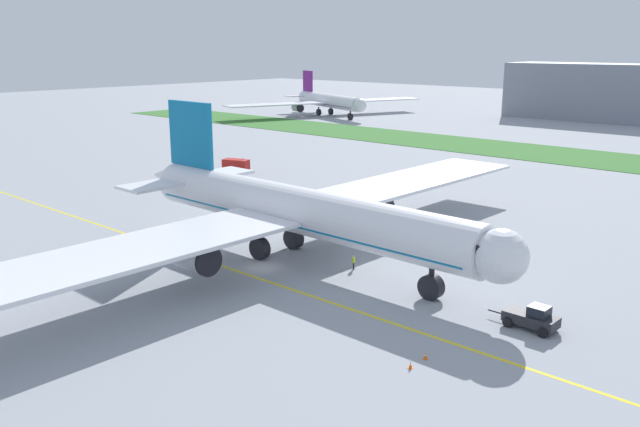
{
  "coord_description": "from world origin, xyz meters",
  "views": [
    {
      "loc": [
        51.54,
        -47.6,
        24.0
      ],
      "look_at": [
        -1.9,
        11.67,
        3.67
      ],
      "focal_mm": 37.38,
      "sensor_mm": 36.0,
      "label": 1
    }
  ],
  "objects_px": {
    "ground_crew_wingwalker_port": "(354,261)",
    "service_truck_baggage_loader": "(236,165)",
    "pushback_tug": "(532,318)",
    "traffic_cone_near_nose": "(410,365)",
    "traffic_cone_port_wing": "(426,356)",
    "parked_airliner_far_left": "(328,101)",
    "airliner_foreground": "(294,210)"
  },
  "relations": [
    {
      "from": "traffic_cone_port_wing",
      "to": "traffic_cone_near_nose",
      "type": "bearing_deg",
      "value": -89.71
    },
    {
      "from": "pushback_tug",
      "to": "parked_airliner_far_left",
      "type": "relative_size",
      "value": 0.09
    },
    {
      "from": "traffic_cone_near_nose",
      "to": "parked_airliner_far_left",
      "type": "bearing_deg",
      "value": 133.32
    },
    {
      "from": "ground_crew_wingwalker_port",
      "to": "parked_airliner_far_left",
      "type": "distance_m",
      "value": 162.62
    },
    {
      "from": "ground_crew_wingwalker_port",
      "to": "parked_airliner_far_left",
      "type": "relative_size",
      "value": 0.02
    },
    {
      "from": "ground_crew_wingwalker_port",
      "to": "traffic_cone_port_wing",
      "type": "relative_size",
      "value": 2.75
    },
    {
      "from": "pushback_tug",
      "to": "traffic_cone_port_wing",
      "type": "bearing_deg",
      "value": -108.46
    },
    {
      "from": "traffic_cone_port_wing",
      "to": "parked_airliner_far_left",
      "type": "relative_size",
      "value": 0.01
    },
    {
      "from": "airliner_foreground",
      "to": "traffic_cone_near_nose",
      "type": "bearing_deg",
      "value": -27.82
    },
    {
      "from": "pushback_tug",
      "to": "service_truck_baggage_loader",
      "type": "xyz_separation_m",
      "value": [
        -74.89,
        31.35,
        0.38
      ]
    },
    {
      "from": "airliner_foreground",
      "to": "parked_airliner_far_left",
      "type": "xyz_separation_m",
      "value": [
        -102.06,
        121.7,
        -0.73
      ]
    },
    {
      "from": "ground_crew_wingwalker_port",
      "to": "airliner_foreground",
      "type": "bearing_deg",
      "value": -167.97
    },
    {
      "from": "airliner_foreground",
      "to": "traffic_cone_port_wing",
      "type": "height_order",
      "value": "airliner_foreground"
    },
    {
      "from": "airliner_foreground",
      "to": "service_truck_baggage_loader",
      "type": "xyz_separation_m",
      "value": [
        -45.91,
        31.08,
        -4.33
      ]
    },
    {
      "from": "ground_crew_wingwalker_port",
      "to": "parked_airliner_far_left",
      "type": "height_order",
      "value": "parked_airliner_far_left"
    },
    {
      "from": "pushback_tug",
      "to": "traffic_cone_port_wing",
      "type": "relative_size",
      "value": 11.02
    },
    {
      "from": "airliner_foreground",
      "to": "traffic_cone_near_nose",
      "type": "distance_m",
      "value": 29.14
    },
    {
      "from": "traffic_cone_near_nose",
      "to": "service_truck_baggage_loader",
      "type": "bearing_deg",
      "value": 148.04
    },
    {
      "from": "traffic_cone_near_nose",
      "to": "parked_airliner_far_left",
      "type": "xyz_separation_m",
      "value": [
        -127.38,
        135.06,
        4.73
      ]
    },
    {
      "from": "traffic_cone_port_wing",
      "to": "service_truck_baggage_loader",
      "type": "height_order",
      "value": "service_truck_baggage_loader"
    },
    {
      "from": "parked_airliner_far_left",
      "to": "traffic_cone_near_nose",
      "type": "bearing_deg",
      "value": -46.68
    },
    {
      "from": "service_truck_baggage_loader",
      "to": "parked_airliner_far_left",
      "type": "bearing_deg",
      "value": 121.78
    },
    {
      "from": "traffic_cone_near_nose",
      "to": "traffic_cone_port_wing",
      "type": "xyz_separation_m",
      "value": [
        -0.01,
        2.08,
        0.0
      ]
    },
    {
      "from": "ground_crew_wingwalker_port",
      "to": "service_truck_baggage_loader",
      "type": "bearing_deg",
      "value": 151.1
    },
    {
      "from": "pushback_tug",
      "to": "ground_crew_wingwalker_port",
      "type": "distance_m",
      "value": 21.56
    },
    {
      "from": "pushback_tug",
      "to": "parked_airliner_far_left",
      "type": "bearing_deg",
      "value": 137.05
    },
    {
      "from": "airliner_foreground",
      "to": "traffic_cone_near_nose",
      "type": "xyz_separation_m",
      "value": [
        25.32,
        -13.36,
        -5.46
      ]
    },
    {
      "from": "airliner_foreground",
      "to": "ground_crew_wingwalker_port",
      "type": "relative_size",
      "value": 56.01
    },
    {
      "from": "ground_crew_wingwalker_port",
      "to": "parked_airliner_far_left",
      "type": "xyz_separation_m",
      "value": [
        -109.56,
        120.1,
        4.05
      ]
    },
    {
      "from": "airliner_foreground",
      "to": "service_truck_baggage_loader",
      "type": "bearing_deg",
      "value": 145.9
    },
    {
      "from": "ground_crew_wingwalker_port",
      "to": "service_truck_baggage_loader",
      "type": "relative_size",
      "value": 0.29
    },
    {
      "from": "airliner_foreground",
      "to": "traffic_cone_port_wing",
      "type": "xyz_separation_m",
      "value": [
        25.31,
        -11.28,
        -5.46
      ]
    }
  ]
}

